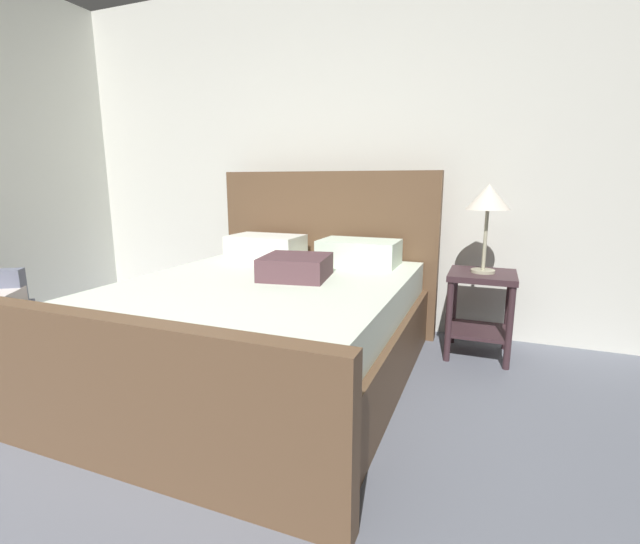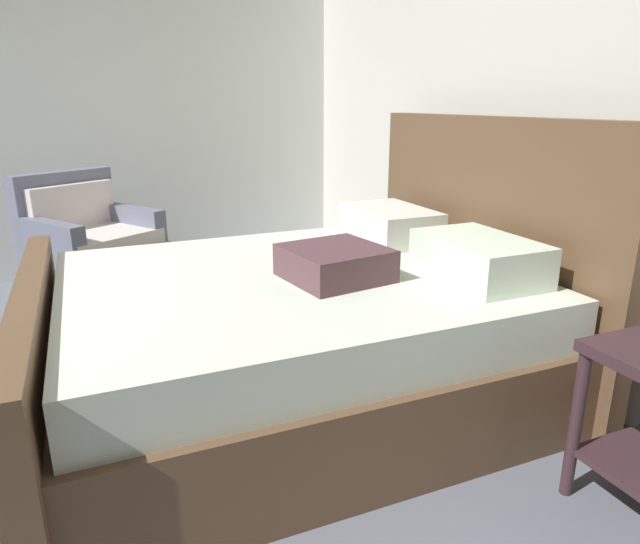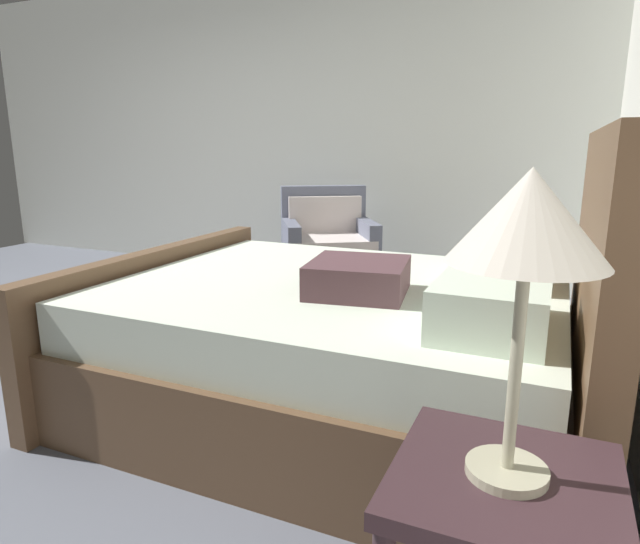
{
  "view_description": "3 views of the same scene",
  "coord_description": "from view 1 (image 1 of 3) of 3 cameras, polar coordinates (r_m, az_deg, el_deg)",
  "views": [
    {
      "loc": [
        1.29,
        -0.23,
        1.21
      ],
      "look_at": [
        0.29,
        2.3,
        0.65
      ],
      "focal_mm": 24.52,
      "sensor_mm": 36.0,
      "label": 1
    },
    {
      "loc": [
        2.27,
        1.24,
        1.36
      ],
      "look_at": [
        -0.2,
        2.29,
        0.54
      ],
      "focal_mm": 31.19,
      "sensor_mm": 36.0,
      "label": 2
    },
    {
      "loc": [
        2.27,
        2.97,
        1.24
      ],
      "look_at": [
        -0.2,
        1.87,
        0.6
      ],
      "focal_mm": 30.42,
      "sensor_mm": 36.0,
      "label": 3
    }
  ],
  "objects": [
    {
      "name": "wall_back",
      "position": [
        3.83,
        1.96,
        14.84
      ],
      "size": [
        5.16,
        0.12,
        2.84
      ],
      "primitive_type": "cube",
      "color": "silver",
      "rests_on": "ground"
    },
    {
      "name": "bed",
      "position": [
        2.81,
        -6.4,
        -6.19
      ],
      "size": [
        1.82,
        2.22,
        1.29
      ],
      "color": "brown",
      "rests_on": "ground"
    },
    {
      "name": "nightstand_right",
      "position": [
        3.25,
        20.22,
        -3.46
      ],
      "size": [
        0.44,
        0.44,
        0.6
      ],
      "color": "#3A262B",
      "rests_on": "ground"
    },
    {
      "name": "table_lamp_right",
      "position": [
        3.15,
        21.11,
        8.77
      ],
      "size": [
        0.29,
        0.29,
        0.6
      ],
      "color": "#B7B293",
      "rests_on": "nightstand_right"
    }
  ]
}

